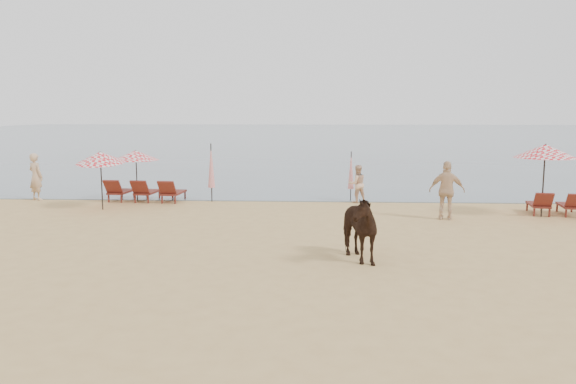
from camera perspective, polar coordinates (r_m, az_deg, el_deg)
name	(u,v)px	position (r m, az deg, el deg)	size (l,w,h in m)	color
ground	(275,275)	(12.29, -1.30, -8.38)	(120.00, 120.00, 0.00)	tan
sea	(313,134)	(91.82, 2.60, 5.91)	(160.00, 140.00, 0.06)	#51606B
lounger_cluster_left	(145,191)	(22.74, -14.31, 0.12)	(2.93, 1.87, 0.62)	maroon
lounger_cluster_right	(571,204)	(21.30, 26.83, -1.13)	(2.78, 1.88, 0.57)	maroon
umbrella_open_left_a	(136,155)	(22.68, -15.20, 3.62)	(1.79, 1.79, 2.03)	black
umbrella_open_left_b	(100,157)	(21.18, -18.52, 3.35)	(1.71, 1.74, 2.18)	black
umbrella_open_right	(545,151)	(20.52, 24.68, 3.79)	(2.01, 2.01, 2.45)	black
umbrella_closed_left	(211,166)	(22.15, -7.80, 2.63)	(0.28, 0.28, 2.29)	black
umbrella_closed_right	(351,171)	(22.31, 6.42, 2.18)	(0.24, 0.24, 1.96)	black
cow	(354,227)	(13.37, 6.73, -3.53)	(0.87, 1.91, 1.61)	black
beachgoer_left	(36,177)	(24.55, -24.24, 1.43)	(0.69, 0.45, 1.88)	tan
beachgoer_right_a	(357,184)	(21.94, 7.05, 0.83)	(0.71, 0.56, 1.47)	#D9AB88
beachgoer_right_b	(447,191)	(18.98, 15.84, 0.14)	(1.13, 0.47, 1.92)	#D4AC84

